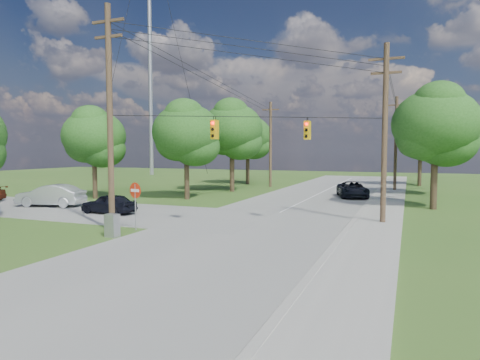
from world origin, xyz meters
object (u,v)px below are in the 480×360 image
at_px(car_cross_silver, 51,195).
at_px(do_not_enter_sign, 135,196).
at_px(pole_sw, 110,115).
at_px(pole_north_w, 271,144).
at_px(car_main_north, 352,189).
at_px(control_cabinet, 112,225).
at_px(car_cross_dark, 109,204).
at_px(pole_north_e, 396,143).
at_px(pole_ne, 385,131).

distance_m(car_cross_silver, do_not_enter_sign, 13.15).
relative_size(pole_sw, pole_north_w, 1.20).
xyz_separation_m(car_main_north, control_cabinet, (-9.00, -22.71, -0.17)).
xyz_separation_m(pole_sw, car_cross_dark, (-4.12, 4.89, -5.51)).
bearing_deg(car_main_north, control_cabinet, -127.06).
bearing_deg(pole_north_e, do_not_enter_sign, -113.15).
bearing_deg(do_not_enter_sign, car_main_north, 80.86).
xyz_separation_m(pole_north_w, control_cabinet, (1.50, -30.99, -4.55)).
height_order(pole_north_w, control_cabinet, pole_north_w).
bearing_deg(car_cross_dark, car_cross_silver, -97.82).
distance_m(pole_sw, pole_ne, 15.51).
distance_m(pole_north_e, car_cross_dark, 30.67).
bearing_deg(control_cabinet, pole_north_e, 74.43).
xyz_separation_m(car_cross_silver, control_cabinet, (11.81, -7.68, -0.29)).
bearing_deg(pole_ne, pole_north_e, 90.00).
xyz_separation_m(pole_ne, control_cabinet, (-12.40, -8.99, -4.88)).
bearing_deg(pole_north_e, car_cross_dark, -125.49).
relative_size(car_cross_dark, car_cross_silver, 0.78).
xyz_separation_m(pole_ne, pole_north_w, (-13.90, 22.00, -0.34)).
bearing_deg(car_main_north, pole_north_w, 126.32).
relative_size(pole_north_e, car_cross_silver, 1.96).
height_order(pole_north_e, control_cabinet, pole_north_e).
distance_m(car_cross_dark, car_main_north, 21.74).
relative_size(pole_north_e, control_cabinet, 8.56).
distance_m(pole_sw, car_main_north, 24.22).
xyz_separation_m(pole_ne, do_not_enter_sign, (-12.40, -7.00, -3.59)).
bearing_deg(pole_north_w, car_main_north, -38.23).
xyz_separation_m(pole_north_w, car_cross_silver, (-10.31, -23.31, -4.26)).
bearing_deg(do_not_enter_sign, car_cross_silver, 168.59).
xyz_separation_m(pole_north_w, car_cross_dark, (-3.72, -24.71, -4.42)).
distance_m(pole_ne, control_cabinet, 16.07).
bearing_deg(pole_sw, pole_north_w, 90.77).
height_order(pole_north_e, pole_north_w, same).
relative_size(pole_north_w, do_not_enter_sign, 3.84).
xyz_separation_m(pole_north_w, do_not_enter_sign, (1.50, -29.00, -3.25)).
bearing_deg(pole_north_e, pole_sw, -114.52).
relative_size(pole_sw, pole_north_e, 1.20).
distance_m(car_main_north, control_cabinet, 24.43).
bearing_deg(pole_ne, do_not_enter_sign, -150.55).
relative_size(pole_sw, pole_ne, 1.14).
bearing_deg(pole_north_w, car_cross_silver, -113.87).
xyz_separation_m(car_cross_silver, do_not_enter_sign, (11.81, -5.70, 1.01)).
xyz_separation_m(pole_ne, car_cross_silver, (-24.21, -1.31, -4.60)).
bearing_deg(pole_north_e, car_main_north, -112.34).
distance_m(pole_north_e, control_cabinet, 33.68).
relative_size(pole_sw, do_not_enter_sign, 4.61).
xyz_separation_m(car_cross_dark, car_cross_silver, (-6.59, 1.41, 0.16)).
bearing_deg(pole_north_w, car_cross_dark, -98.56).
height_order(car_cross_dark, car_cross_silver, car_cross_silver).
bearing_deg(pole_north_e, control_cabinet, -111.81).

